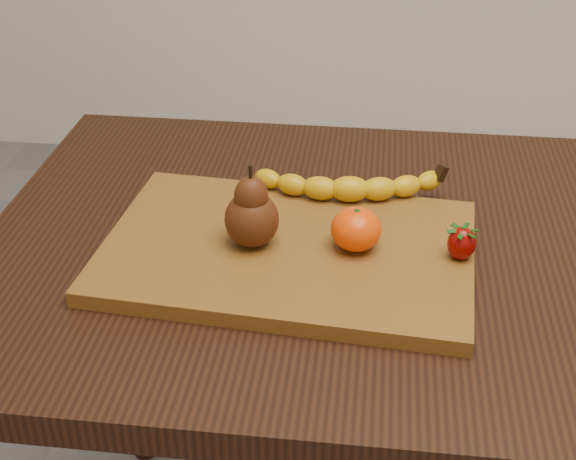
% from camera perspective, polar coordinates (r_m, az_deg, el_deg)
% --- Properties ---
extents(table, '(1.00, 0.70, 0.76)m').
position_cam_1_polar(table, '(1.09, 5.55, -5.16)').
color(table, black).
rests_on(table, ground).
extents(cutting_board, '(0.47, 0.33, 0.02)m').
position_cam_1_polar(cutting_board, '(0.99, 0.00, -1.48)').
color(cutting_board, brown).
rests_on(cutting_board, table).
extents(banana, '(0.23, 0.08, 0.03)m').
position_cam_1_polar(banana, '(1.07, 4.40, 2.92)').
color(banana, '#E1AF0A').
rests_on(banana, cutting_board).
extents(pear, '(0.08, 0.08, 0.10)m').
position_cam_1_polar(pear, '(0.96, -2.62, 1.72)').
color(pear, '#4B210C').
rests_on(pear, cutting_board).
extents(mandarin, '(0.06, 0.06, 0.05)m').
position_cam_1_polar(mandarin, '(0.97, 4.86, 0.05)').
color(mandarin, '#FB4402').
rests_on(mandarin, cutting_board).
extents(strawberry, '(0.04, 0.04, 0.04)m').
position_cam_1_polar(strawberry, '(0.97, 12.25, -0.86)').
color(strawberry, '#840603').
rests_on(strawberry, cutting_board).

